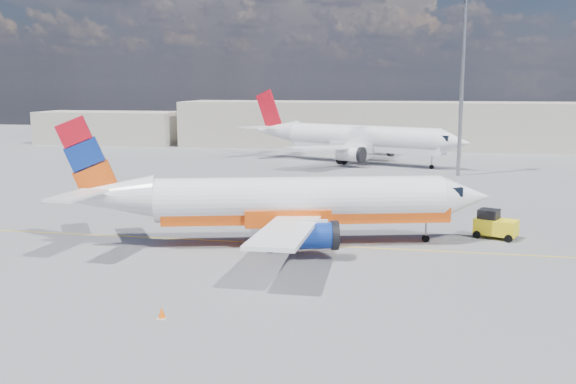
% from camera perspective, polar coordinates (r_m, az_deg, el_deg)
% --- Properties ---
extents(ground, '(240.00, 240.00, 0.00)m').
position_cam_1_polar(ground, '(42.98, -4.13, -5.45)').
color(ground, slate).
rests_on(ground, ground).
extents(taxi_line, '(70.00, 0.15, 0.01)m').
position_cam_1_polar(taxi_line, '(45.79, -3.15, -4.49)').
color(taxi_line, yellow).
rests_on(taxi_line, ground).
extents(terminal_main, '(70.00, 14.00, 8.00)m').
position_cam_1_polar(terminal_main, '(115.44, 8.03, 5.95)').
color(terminal_main, '#ACA394').
rests_on(terminal_main, ground).
extents(terminal_annex, '(26.00, 10.00, 6.00)m').
position_cam_1_polar(terminal_annex, '(125.49, -15.61, 5.52)').
color(terminal_annex, '#ACA394').
rests_on(terminal_annex, ground).
extents(main_jet, '(30.24, 23.10, 9.14)m').
position_cam_1_polar(main_jet, '(44.53, -0.17, -0.87)').
color(main_jet, white).
rests_on(main_jet, ground).
extents(second_jet, '(33.57, 25.30, 10.33)m').
position_cam_1_polar(second_jet, '(91.45, 6.11, 4.71)').
color(second_jet, white).
rests_on(second_jet, ground).
extents(gse_tug, '(3.32, 2.74, 2.09)m').
position_cam_1_polar(gse_tug, '(49.14, 17.89, -2.79)').
color(gse_tug, black).
rests_on(gse_tug, ground).
extents(traffic_cone, '(0.42, 0.42, 0.59)m').
position_cam_1_polar(traffic_cone, '(31.89, -11.16, -10.48)').
color(traffic_cone, white).
rests_on(traffic_cone, ground).
extents(floodlight_mast, '(1.65, 1.65, 22.54)m').
position_cam_1_polar(floodlight_mast, '(80.63, 15.29, 10.95)').
color(floodlight_mast, gray).
rests_on(floodlight_mast, ground).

